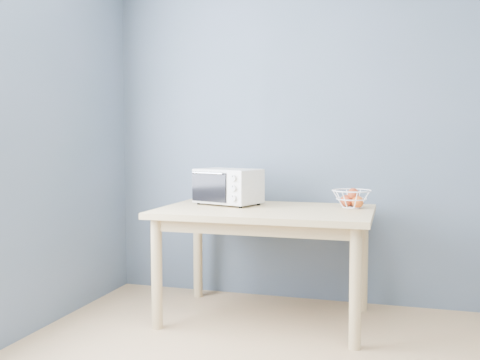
# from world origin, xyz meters

# --- Properties ---
(room) EXTENTS (4.01, 4.51, 2.61)m
(room) POSITION_xyz_m (0.00, 0.00, 1.30)
(room) COLOR #A3855A
(room) RESTS_ON ground
(dining_table) EXTENTS (1.40, 0.90, 0.75)m
(dining_table) POSITION_xyz_m (-0.67, 1.70, 0.65)
(dining_table) COLOR tan
(dining_table) RESTS_ON ground
(toaster_oven) EXTENTS (0.50, 0.41, 0.25)m
(toaster_oven) POSITION_xyz_m (-0.99, 1.85, 0.88)
(toaster_oven) COLOR silver
(toaster_oven) RESTS_ON dining_table
(fruit_basket) EXTENTS (0.35, 0.35, 0.13)m
(fruit_basket) POSITION_xyz_m (-0.12, 1.89, 0.82)
(fruit_basket) COLOR white
(fruit_basket) RESTS_ON dining_table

